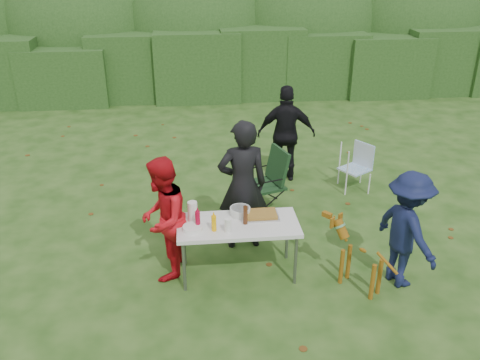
{
  "coord_description": "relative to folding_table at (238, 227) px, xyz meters",
  "views": [
    {
      "loc": [
        -0.25,
        -5.55,
        3.9
      ],
      "look_at": [
        0.38,
        0.53,
        1.0
      ],
      "focal_mm": 38.0,
      "sensor_mm": 36.0,
      "label": 1
    }
  ],
  "objects": [
    {
      "name": "pasta_bowl",
      "position": [
        0.05,
        0.22,
        0.1
      ],
      "size": [
        0.26,
        0.26,
        0.1
      ],
      "primitive_type": "cylinder",
      "color": "silver",
      "rests_on": "folding_table"
    },
    {
      "name": "ketchup_bottle",
      "position": [
        -0.49,
        -0.04,
        0.16
      ],
      "size": [
        0.06,
        0.06,
        0.22
      ],
      "primitive_type": "cylinder",
      "color": "#A90627",
      "rests_on": "folding_table"
    },
    {
      "name": "focaccia_bread",
      "position": [
        0.3,
        0.14,
        0.09
      ],
      "size": [
        0.4,
        0.26,
        0.04
      ],
      "primitive_type": "cube",
      "color": "olive",
      "rests_on": "food_tray"
    },
    {
      "name": "child",
      "position": [
        2.0,
        -0.38,
        0.06
      ],
      "size": [
        0.83,
        1.09,
        1.5
      ],
      "primitive_type": "imported",
      "rotation": [
        0.0,
        0.0,
        1.88
      ],
      "color": "#12193D",
      "rests_on": "ground"
    },
    {
      "name": "beer_bottle",
      "position": [
        0.09,
        -0.01,
        0.17
      ],
      "size": [
        0.06,
        0.06,
        0.24
      ],
      "primitive_type": "cylinder",
      "color": "#47230F",
      "rests_on": "folding_table"
    },
    {
      "name": "ground",
      "position": [
        -0.28,
        0.16,
        -0.69
      ],
      "size": [
        80.0,
        80.0,
        0.0
      ],
      "primitive_type": "plane",
      "color": "#1E4211"
    },
    {
      "name": "person_red_jacket",
      "position": [
        -0.92,
        0.1,
        0.11
      ],
      "size": [
        0.75,
        0.88,
        1.59
      ],
      "primitive_type": "imported",
      "rotation": [
        0.0,
        0.0,
        -1.78
      ],
      "color": "red",
      "rests_on": "ground"
    },
    {
      "name": "paper_towel_roll",
      "position": [
        -0.55,
        0.12,
        0.18
      ],
      "size": [
        0.12,
        0.12,
        0.26
      ],
      "primitive_type": "cylinder",
      "color": "white",
      "rests_on": "folding_table"
    },
    {
      "name": "plate_stack",
      "position": [
        -0.56,
        -0.1,
        0.08
      ],
      "size": [
        0.24,
        0.24,
        0.05
      ],
      "primitive_type": "cylinder",
      "color": "white",
      "rests_on": "folding_table"
    },
    {
      "name": "hedge_row",
      "position": [
        -0.28,
        8.16,
        0.16
      ],
      "size": [
        22.0,
        1.4,
        1.7
      ],
      "primitive_type": "cube",
      "color": "#23471C",
      "rests_on": "ground"
    },
    {
      "name": "shrub_backdrop",
      "position": [
        -0.28,
        9.76,
        0.91
      ],
      "size": [
        20.0,
        2.6,
        3.2
      ],
      "primitive_type": "ellipsoid",
      "color": "#3D6628",
      "rests_on": "ground"
    },
    {
      "name": "mustard_bottle",
      "position": [
        -0.3,
        -0.14,
        0.15
      ],
      "size": [
        0.06,
        0.06,
        0.2
      ],
      "primitive_type": "cylinder",
      "color": "#FFB307",
      "rests_on": "folding_table"
    },
    {
      "name": "camping_chair",
      "position": [
        0.56,
        1.61,
        -0.17
      ],
      "size": [
        0.81,
        0.81,
        1.03
      ],
      "primitive_type": null,
      "rotation": [
        0.0,
        0.0,
        3.46
      ],
      "color": "#18371A",
      "rests_on": "ground"
    },
    {
      "name": "dog",
      "position": [
        1.45,
        -0.46,
        -0.27
      ],
      "size": [
        0.82,
        0.91,
        0.84
      ],
      "primitive_type": null,
      "rotation": [
        0.0,
        0.0,
        2.25
      ],
      "color": "brown",
      "rests_on": "ground"
    },
    {
      "name": "food_tray",
      "position": [
        0.3,
        0.14,
        0.06
      ],
      "size": [
        0.45,
        0.3,
        0.02
      ],
      "primitive_type": "cube",
      "color": "#B7B7BA",
      "rests_on": "folding_table"
    },
    {
      "name": "cup_stack",
      "position": [
        -0.14,
        -0.19,
        0.14
      ],
      "size": [
        0.08,
        0.08,
        0.18
      ],
      "primitive_type": "cylinder",
      "color": "white",
      "rests_on": "folding_table"
    },
    {
      "name": "folding_table",
      "position": [
        0.0,
        0.0,
        0.0
      ],
      "size": [
        1.5,
        0.7,
        0.74
      ],
      "color": "silver",
      "rests_on": "ground"
    },
    {
      "name": "lawn_chair",
      "position": [
        2.22,
        2.25,
        -0.28
      ],
      "size": [
        0.66,
        0.66,
        0.81
      ],
      "primitive_type": null,
      "rotation": [
        0.0,
        0.0,
        3.7
      ],
      "color": "#3C86C0",
      "rests_on": "ground"
    },
    {
      "name": "person_cook",
      "position": [
        0.13,
        0.69,
        0.23
      ],
      "size": [
        0.7,
        0.49,
        1.84
      ],
      "primitive_type": "imported",
      "rotation": [
        0.0,
        0.0,
        3.22
      ],
      "color": "black",
      "rests_on": "ground"
    },
    {
      "name": "person_black_puffy",
      "position": [
        1.12,
        2.78,
        0.17
      ],
      "size": [
        1.04,
        0.54,
        1.71
      ],
      "primitive_type": "imported",
      "rotation": [
        0.0,
        0.0,
        3.01
      ],
      "color": "black",
      "rests_on": "ground"
    }
  ]
}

